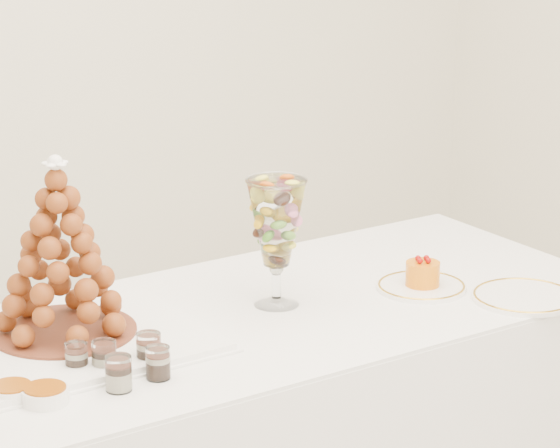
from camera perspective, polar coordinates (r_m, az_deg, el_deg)
lace_tray at (r=2.99m, az=-8.83°, el=-5.14°), size 0.59×0.45×0.02m
macaron_vase at (r=3.16m, az=-0.16°, el=-0.02°), size 0.14×0.14×0.31m
cake_plate at (r=3.34m, az=6.10°, el=-2.71°), size 0.23×0.23×0.01m
spare_plate at (r=3.31m, az=10.46°, el=-3.12°), size 0.26×0.26×0.01m
verrine_a at (r=2.86m, az=-8.75°, el=-5.73°), size 0.06×0.06×0.07m
verrine_b at (r=2.85m, az=-7.58°, el=-5.69°), size 0.06×0.06×0.07m
verrine_c at (r=2.87m, az=-5.67°, el=-5.39°), size 0.07×0.07×0.07m
verrine_d at (r=2.76m, az=-6.96°, el=-6.40°), size 0.07×0.07×0.07m
verrine_e at (r=2.81m, az=-5.27°, el=-5.97°), size 0.06×0.06×0.07m
ramekin_back at (r=2.76m, az=-11.47°, el=-7.13°), size 0.09×0.09×0.03m
ramekin_front at (r=2.73m, az=-10.07°, el=-7.27°), size 0.10×0.10×0.03m
croquembouche at (r=2.97m, az=-9.47°, el=-1.03°), size 0.33×0.33×0.41m
mousse_cake at (r=3.33m, az=6.16°, el=-2.12°), size 0.09×0.09×0.08m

